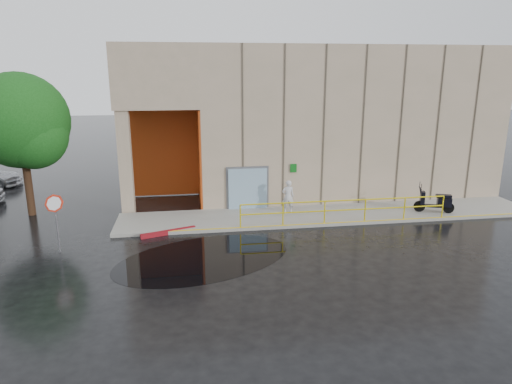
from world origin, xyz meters
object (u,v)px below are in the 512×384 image
at_px(red_curb, 169,232).
at_px(tree_near, 23,125).
at_px(scooter, 435,196).
at_px(stop_sign, 55,210).
at_px(person, 288,196).

bearing_deg(red_curb, tree_near, 150.16).
relative_size(scooter, tree_near, 0.28).
distance_m(red_curb, tree_near, 8.61).
height_order(red_curb, tree_near, tree_near).
bearing_deg(red_curb, stop_sign, -160.77).
relative_size(stop_sign, tree_near, 0.34).
height_order(person, stop_sign, stop_sign).
height_order(scooter, tree_near, tree_near).
relative_size(stop_sign, red_curb, 0.97).
bearing_deg(stop_sign, tree_near, 100.75).
bearing_deg(tree_near, red_curb, -29.84).
distance_m(stop_sign, tree_near, 6.27).
xyz_separation_m(stop_sign, red_curb, (4.07, 1.42, -1.62)).
bearing_deg(person, tree_near, -6.87).
xyz_separation_m(person, tree_near, (-12.10, 1.89, 3.43)).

